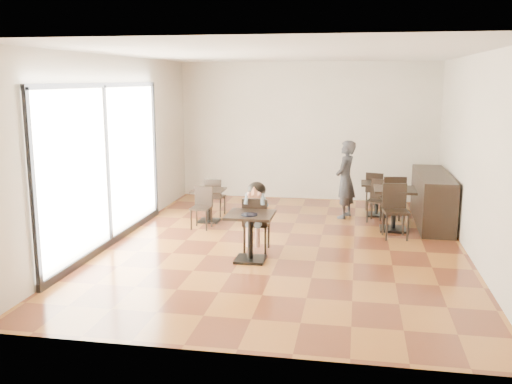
% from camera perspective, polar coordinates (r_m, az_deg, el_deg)
% --- Properties ---
extents(floor, '(6.00, 8.00, 0.01)m').
position_cam_1_polar(floor, '(9.82, 2.89, -5.33)').
color(floor, '#925423').
rests_on(floor, ground).
extents(ceiling, '(6.00, 8.00, 0.01)m').
position_cam_1_polar(ceiling, '(9.42, 3.09, 13.66)').
color(ceiling, silver).
rests_on(ceiling, floor).
extents(wall_back, '(6.00, 0.01, 3.20)m').
position_cam_1_polar(wall_back, '(13.45, 5.14, 6.07)').
color(wall_back, beige).
rests_on(wall_back, floor).
extents(wall_front, '(6.00, 0.01, 3.20)m').
position_cam_1_polar(wall_front, '(5.60, -2.16, -1.10)').
color(wall_front, beige).
rests_on(wall_front, floor).
extents(wall_left, '(0.01, 8.00, 3.20)m').
position_cam_1_polar(wall_left, '(10.30, -13.86, 4.23)').
color(wall_left, beige).
rests_on(wall_left, floor).
extents(wall_right, '(0.01, 8.00, 3.20)m').
position_cam_1_polar(wall_right, '(9.59, 21.09, 3.31)').
color(wall_right, beige).
rests_on(wall_right, floor).
extents(storefront_window, '(0.04, 4.50, 2.60)m').
position_cam_1_polar(storefront_window, '(9.86, -14.81, 2.71)').
color(storefront_window, white).
rests_on(storefront_window, floor).
extents(child_table, '(0.72, 0.72, 0.76)m').
position_cam_1_polar(child_table, '(8.89, -0.57, -4.55)').
color(child_table, black).
rests_on(child_table, floor).
extents(child_chair, '(0.41, 0.41, 0.91)m').
position_cam_1_polar(child_chair, '(9.40, 0.05, -3.20)').
color(child_chair, black).
rests_on(child_chair, floor).
extents(child, '(0.41, 0.57, 1.15)m').
position_cam_1_polar(child, '(9.37, 0.05, -2.50)').
color(child, slate).
rests_on(child, child_chair).
extents(plate, '(0.26, 0.26, 0.02)m').
position_cam_1_polar(plate, '(8.70, -0.70, -2.27)').
color(plate, black).
rests_on(plate, child_table).
extents(pizza_slice, '(0.27, 0.20, 0.06)m').
position_cam_1_polar(pizza_slice, '(9.09, -0.16, -0.21)').
color(pizza_slice, tan).
rests_on(pizza_slice, child).
extents(adult_patron, '(0.53, 0.67, 1.59)m').
position_cam_1_polar(adult_patron, '(11.72, 8.93, 1.25)').
color(adult_patron, '#343439').
rests_on(adult_patron, floor).
extents(cafe_table_mid, '(0.85, 0.85, 0.80)m').
position_cam_1_polar(cafe_table_mid, '(10.98, 13.62, -1.71)').
color(cafe_table_mid, black).
rests_on(cafe_table_mid, floor).
extents(cafe_table_left, '(0.66, 0.66, 0.66)m').
position_cam_1_polar(cafe_table_left, '(11.37, -4.75, -1.35)').
color(cafe_table_left, black).
rests_on(cafe_table_left, floor).
extents(cafe_table_back, '(0.82, 0.82, 0.69)m').
position_cam_1_polar(cafe_table_back, '(12.11, 11.98, -0.70)').
color(cafe_table_back, black).
rests_on(cafe_table_back, floor).
extents(chair_mid_a, '(0.48, 0.48, 0.96)m').
position_cam_1_polar(chair_mid_a, '(11.50, 13.48, -0.71)').
color(chair_mid_a, black).
rests_on(chair_mid_a, floor).
extents(chair_mid_b, '(0.48, 0.48, 0.96)m').
position_cam_1_polar(chair_mid_b, '(10.42, 13.81, -1.94)').
color(chair_mid_b, black).
rests_on(chair_mid_b, floor).
extents(chair_left_a, '(0.38, 0.38, 0.79)m').
position_cam_1_polar(chair_left_a, '(11.88, -4.08, -0.47)').
color(chair_left_a, black).
rests_on(chair_left_a, floor).
extents(chair_left_b, '(0.38, 0.38, 0.79)m').
position_cam_1_polar(chair_left_b, '(10.84, -5.50, -1.63)').
color(chair_left_b, black).
rests_on(chair_left_b, floor).
extents(chair_back_a, '(0.47, 0.47, 0.83)m').
position_cam_1_polar(chair_back_a, '(12.63, 11.92, 0.12)').
color(chair_back_a, black).
rests_on(chair_back_a, floor).
extents(chair_back_b, '(0.47, 0.47, 0.83)m').
position_cam_1_polar(chair_back_b, '(11.55, 12.07, -0.92)').
color(chair_back_b, black).
rests_on(chair_back_b, floor).
extents(service_counter, '(0.60, 2.40, 1.00)m').
position_cam_1_polar(service_counter, '(11.67, 17.22, -0.64)').
color(service_counter, black).
rests_on(service_counter, floor).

